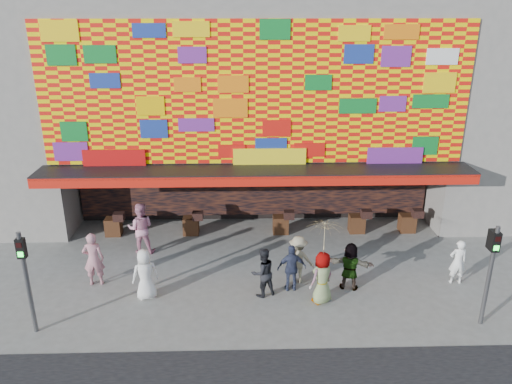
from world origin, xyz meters
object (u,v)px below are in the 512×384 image
ped_h (458,262)px  signal_right (491,265)px  ped_g (322,278)px  ped_a (145,274)px  ped_d (298,259)px  ped_f (350,266)px  ped_c (263,272)px  parasol (324,237)px  signal_left (25,272)px  ped_i (141,228)px  ped_b (94,259)px  ped_e (292,268)px

ped_h → signal_right: bearing=87.7°
signal_right → ped_g: 4.63m
ped_a → ped_h: (9.79, 0.60, -0.06)m
signal_right → ped_h: size_ratio=2.00×
ped_d → ped_h: ped_d is taller
ped_d → ped_f: (1.57, -0.47, -0.02)m
ped_a → ped_c: (3.56, 0.05, -0.02)m
parasol → ped_d: bearing=115.7°
signal_left → ped_a: (2.76, 1.60, -1.05)m
ped_a → ped_h: ped_a is taller
signal_right → ped_g: size_ratio=1.82×
ped_c → ped_f: ped_c is taller
ped_g → ped_i: bearing=-63.3°
ped_d → ped_i: size_ratio=0.84×
ped_b → ped_c: ped_b is taller
signal_right → ped_b: bearing=167.9°
signal_left → signal_right: size_ratio=1.00×
ped_h → ped_i: ped_i is taller
ped_i → parasol: bearing=147.8°
ped_e → signal_left: bearing=10.2°
ped_a → ped_i: 3.11m
signal_right → ped_f: bearing=149.6°
ped_c → ped_g: size_ratio=0.96×
ped_h → ped_i: bearing=-11.3°
ped_e → ped_h: 5.34m
signal_right → ped_d: 5.59m
signal_right → signal_left: bearing=180.0°
ped_b → ped_d: (6.49, -0.01, -0.10)m
ped_c → ped_h: size_ratio=1.05×
signal_left → ped_b: (0.99, 2.44, -0.96)m
signal_left → ped_h: signal_left is taller
signal_left → ped_g: size_ratio=1.82×
signal_left → ped_f: 9.33m
ped_d → ped_i: ped_i is taller
ped_c → parasol: 2.27m
ped_f → ped_b: bearing=12.0°
ped_a → ped_d: ped_a is taller
ped_e → ped_i: size_ratio=0.82×
ped_b → ped_f: 8.07m
ped_c → ped_g: ped_g is taller
ped_b → ped_e: size_ratio=1.16×
ped_b → ped_f: ped_b is taller
ped_d → ped_a: bearing=21.0°
signal_right → ped_i: signal_right is taller
parasol → ped_b: bearing=170.2°
signal_left → ped_f: signal_left is taller
ped_a → ped_e: bearing=164.5°
ped_a → ped_g: 5.31m
ped_d → ped_c: bearing=45.1°
ped_b → ped_h: ped_b is taller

